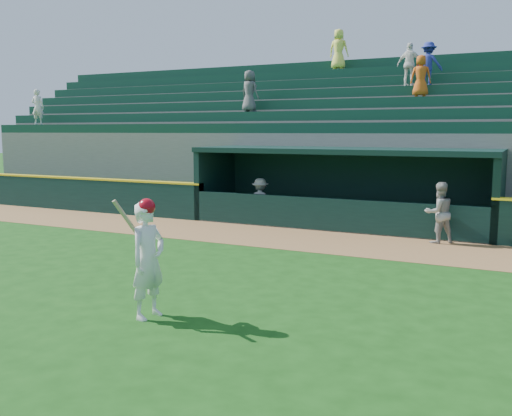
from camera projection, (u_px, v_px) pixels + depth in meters
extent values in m
plane|color=#154611|center=(220.00, 282.00, 11.37)|extent=(120.00, 120.00, 0.00)
cube|color=olive|center=(309.00, 240.00, 15.72)|extent=(40.00, 3.00, 0.01)
cube|color=black|center=(34.00, 192.00, 22.51)|extent=(15.50, 0.30, 1.20)
cube|color=yellow|center=(34.00, 176.00, 22.42)|extent=(15.50, 0.32, 0.06)
imported|color=gray|center=(439.00, 213.00, 15.24)|extent=(1.01, 0.98, 1.64)
imported|color=#989893|center=(260.00, 201.00, 18.54)|extent=(1.06, 0.76, 1.47)
cube|color=slate|center=(341.00, 225.00, 18.20)|extent=(9.00, 2.60, 0.04)
cube|color=black|center=(216.00, 184.00, 20.08)|extent=(0.20, 2.60, 2.30)
cube|color=black|center=(499.00, 197.00, 16.02)|extent=(0.20, 2.60, 2.30)
cube|color=black|center=(354.00, 186.00, 19.20)|extent=(9.40, 0.20, 2.30)
cube|color=black|center=(342.00, 151.00, 17.89)|extent=(9.40, 2.80, 0.16)
cube|color=black|center=(328.00, 215.00, 17.06)|extent=(9.00, 0.16, 1.00)
cube|color=brown|center=(349.00, 214.00, 18.88)|extent=(8.40, 0.45, 0.10)
cube|color=slate|center=(358.00, 176.00, 19.63)|extent=(34.00, 0.85, 2.91)
cube|color=#0F3828|center=(358.00, 128.00, 19.30)|extent=(34.00, 0.60, 0.36)
cube|color=slate|center=(365.00, 168.00, 20.35)|extent=(34.00, 0.85, 3.36)
cube|color=#0F3828|center=(366.00, 115.00, 20.00)|extent=(34.00, 0.60, 0.36)
cube|color=slate|center=(372.00, 161.00, 21.08)|extent=(34.00, 0.85, 3.81)
cube|color=#0F3828|center=(372.00, 103.00, 20.69)|extent=(34.00, 0.60, 0.36)
cube|color=slate|center=(378.00, 154.00, 21.80)|extent=(34.00, 0.85, 4.26)
cube|color=#0F3828|center=(379.00, 92.00, 21.38)|extent=(34.00, 0.60, 0.36)
cube|color=slate|center=(383.00, 147.00, 22.52)|extent=(34.00, 0.85, 4.71)
cube|color=#0F3828|center=(385.00, 82.00, 22.08)|extent=(34.00, 0.60, 0.36)
cube|color=slate|center=(389.00, 141.00, 23.25)|extent=(34.00, 0.85, 5.16)
cube|color=#0F3828|center=(390.00, 72.00, 22.77)|extent=(34.00, 0.60, 0.36)
cube|color=slate|center=(394.00, 135.00, 23.97)|extent=(34.00, 0.85, 5.61)
cube|color=#0F3828|center=(395.00, 62.00, 23.46)|extent=(34.00, 0.60, 0.36)
cube|color=slate|center=(397.00, 135.00, 24.48)|extent=(34.50, 0.30, 5.61)
imported|color=#CA5516|center=(421.00, 76.00, 19.84)|extent=(0.78, 0.59, 1.44)
imported|color=white|center=(410.00, 64.00, 20.78)|extent=(0.94, 0.43, 1.56)
imported|color=#F2EE55|center=(339.00, 49.00, 23.61)|extent=(0.81, 0.53, 1.65)
imported|color=white|center=(38.00, 107.00, 25.77)|extent=(0.65, 0.51, 1.59)
imported|color=navy|center=(428.00, 64.00, 20.49)|extent=(1.05, 0.68, 1.54)
imported|color=#535353|center=(250.00, 91.00, 21.91)|extent=(0.87, 0.68, 1.58)
imported|color=white|center=(148.00, 261.00, 9.11)|extent=(0.53, 0.73, 1.88)
sphere|color=#AF0917|center=(147.00, 207.00, 9.00)|extent=(0.27, 0.27, 0.27)
cylinder|color=tan|center=(129.00, 222.00, 8.91)|extent=(0.33, 0.44, 0.76)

